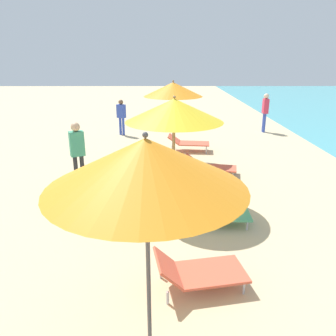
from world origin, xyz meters
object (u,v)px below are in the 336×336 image
at_px(umbrella_second, 146,164).
at_px(person_walking_near, 265,109).
at_px(lounger_second_shoreside, 198,271).
at_px(lounger_farthest_inland, 209,166).
at_px(lounger_farthest_shoreside, 188,142).
at_px(umbrella_third, 174,110).
at_px(person_walking_mid, 121,114).
at_px(umbrella_farthest, 173,89).
at_px(lounger_third_shoreside, 191,174).
at_px(person_walking_far, 77,148).
at_px(lounger_third_inland, 216,212).

height_order(umbrella_second, person_walking_near, umbrella_second).
bearing_deg(lounger_second_shoreside, lounger_farthest_inland, 70.70).
bearing_deg(lounger_farthest_shoreside, person_walking_near, 47.57).
relative_size(umbrella_third, person_walking_mid, 1.63).
bearing_deg(umbrella_farthest, umbrella_second, -93.48).
bearing_deg(umbrella_third, person_walking_mid, 106.35).
bearing_deg(lounger_third_shoreside, lounger_farthest_inland, 37.58).
xyz_separation_m(lounger_third_shoreside, person_walking_mid, (-2.62, 5.92, 0.66)).
bearing_deg(lounger_farthest_inland, lounger_third_shoreside, -116.64).
distance_m(person_walking_mid, person_walking_far, 6.11).
bearing_deg(person_walking_far, person_walking_mid, -28.44).
distance_m(umbrella_farthest, person_walking_near, 6.31).
xyz_separation_m(person_walking_near, person_walking_mid, (-6.44, -0.54, -0.14)).
height_order(umbrella_farthest, lounger_farthest_inland, umbrella_farthest).
distance_m(umbrella_second, lounger_farthest_inland, 6.52).
relative_size(lounger_farthest_shoreside, person_walking_mid, 1.02).
xyz_separation_m(lounger_third_shoreside, lounger_farthest_inland, (0.59, 0.75, -0.01)).
height_order(umbrella_second, lounger_farthest_inland, umbrella_second).
height_order(umbrella_third, lounger_third_inland, umbrella_third).
relative_size(lounger_third_shoreside, lounger_third_inland, 1.08).
height_order(umbrella_second, lounger_farthest_shoreside, umbrella_second).
height_order(person_walking_near, person_walking_mid, person_walking_near).
relative_size(umbrella_farthest, person_walking_far, 1.51).
xyz_separation_m(umbrella_third, lounger_third_inland, (0.84, -1.02, -1.94)).
xyz_separation_m(lounger_third_inland, umbrella_farthest, (-0.79, 4.30, 2.07)).
xyz_separation_m(lounger_third_inland, person_walking_far, (-3.32, 2.12, 0.79)).
bearing_deg(lounger_third_inland, lounger_second_shoreside, -103.90).
relative_size(umbrella_third, lounger_farthest_shoreside, 1.60).
relative_size(lounger_third_shoreside, lounger_farthest_inland, 0.89).
bearing_deg(lounger_third_shoreside, umbrella_farthest, 88.53).
bearing_deg(umbrella_farthest, person_walking_mid, 118.92).
xyz_separation_m(lounger_farthest_shoreside, person_walking_near, (3.69, 3.18, 0.74)).
height_order(lounger_farthest_shoreside, lounger_farthest_inland, lounger_farthest_shoreside).
height_order(umbrella_third, lounger_farthest_inland, umbrella_third).
bearing_deg(lounger_third_shoreside, person_walking_mid, 99.55).
xyz_separation_m(lounger_second_shoreside, lounger_third_shoreside, (0.22, 4.24, 0.01)).
xyz_separation_m(lounger_farthest_shoreside, lounger_farthest_inland, (0.46, -2.53, -0.07)).
distance_m(umbrella_second, lounger_third_shoreside, 5.71).
height_order(umbrella_second, person_walking_mid, umbrella_second).
distance_m(umbrella_third, umbrella_farthest, 3.29).
bearing_deg(lounger_farthest_shoreside, lounger_third_inland, -81.12).
distance_m(lounger_farthest_inland, person_walking_near, 6.62).
bearing_deg(lounger_third_inland, lounger_farthest_shoreside, 94.00).
height_order(lounger_second_shoreside, lounger_third_shoreside, lounger_second_shoreside).
xyz_separation_m(lounger_third_inland, person_walking_near, (3.48, 8.76, 0.80)).
xyz_separation_m(umbrella_farthest, person_walking_far, (-2.53, -2.18, -1.28)).
distance_m(umbrella_farthest, person_walking_mid, 4.69).
distance_m(umbrella_second, umbrella_farthest, 7.28).
height_order(lounger_farthest_shoreside, person_walking_near, person_walking_near).
relative_size(lounger_farthest_shoreside, person_walking_near, 0.90).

